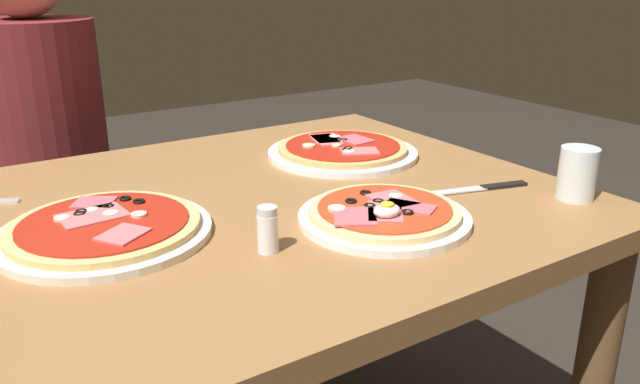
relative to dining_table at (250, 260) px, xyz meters
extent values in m
cube|color=olive|center=(0.00, 0.00, 0.09)|extent=(1.10, 0.88, 0.04)
cylinder|color=brown|center=(0.49, 0.38, -0.27)|extent=(0.07, 0.07, 0.68)
cylinder|color=white|center=(0.14, -0.20, 0.12)|extent=(0.27, 0.27, 0.01)
cylinder|color=#E5C17F|center=(0.14, -0.20, 0.13)|extent=(0.24, 0.24, 0.01)
cylinder|color=red|center=(0.14, -0.20, 0.14)|extent=(0.21, 0.21, 0.00)
torus|color=black|center=(0.15, -0.24, 0.14)|extent=(0.02, 0.02, 0.00)
torus|color=black|center=(0.14, -0.18, 0.14)|extent=(0.02, 0.02, 0.00)
torus|color=black|center=(0.10, -0.16, 0.14)|extent=(0.02, 0.02, 0.00)
torus|color=black|center=(0.15, -0.14, 0.14)|extent=(0.02, 0.02, 0.00)
torus|color=black|center=(0.12, -0.19, 0.14)|extent=(0.02, 0.02, 0.00)
cube|color=#C65B66|center=(0.17, -0.23, 0.14)|extent=(0.08, 0.09, 0.00)
cube|color=#C65B66|center=(0.07, -0.21, 0.14)|extent=(0.09, 0.10, 0.00)
cube|color=#D16B70|center=(0.12, -0.22, 0.14)|extent=(0.09, 0.10, 0.00)
cube|color=#D16B70|center=(0.17, -0.19, 0.14)|extent=(0.07, 0.08, 0.00)
cylinder|color=beige|center=(0.07, -0.17, 0.14)|extent=(0.03, 0.03, 0.00)
cylinder|color=beige|center=(0.18, -0.18, 0.14)|extent=(0.02, 0.02, 0.00)
ellipsoid|color=white|center=(0.11, -0.24, 0.15)|extent=(0.04, 0.03, 0.02)
cylinder|color=yellow|center=(0.11, -0.24, 0.16)|extent=(0.02, 0.02, 0.00)
cylinder|color=silver|center=(-0.25, -0.02, 0.12)|extent=(0.31, 0.31, 0.01)
cylinder|color=#DBB26B|center=(-0.25, -0.02, 0.13)|extent=(0.28, 0.28, 0.01)
cylinder|color=#A82314|center=(-0.25, -0.02, 0.14)|extent=(0.25, 0.25, 0.00)
torus|color=black|center=(-0.23, 0.03, 0.14)|extent=(0.02, 0.02, 0.00)
torus|color=black|center=(-0.27, 0.02, 0.14)|extent=(0.02, 0.02, 0.00)
torus|color=black|center=(-0.27, 0.03, 0.14)|extent=(0.02, 0.02, 0.00)
torus|color=black|center=(-0.19, 0.05, 0.14)|extent=(0.02, 0.02, 0.00)
torus|color=black|center=(-0.18, 0.03, 0.14)|extent=(0.02, 0.02, 0.00)
cube|color=#D16B70|center=(-0.24, -0.09, 0.14)|extent=(0.08, 0.08, 0.00)
cube|color=#D16B70|center=(-0.26, 0.01, 0.14)|extent=(0.10, 0.08, 0.00)
cube|color=#C65B66|center=(-0.24, 0.06, 0.14)|extent=(0.08, 0.08, 0.00)
cylinder|color=beige|center=(-0.20, -0.03, 0.14)|extent=(0.02, 0.02, 0.00)
cylinder|color=beige|center=(-0.25, 0.03, 0.14)|extent=(0.02, 0.02, 0.00)
cylinder|color=beige|center=(-0.30, 0.02, 0.14)|extent=(0.02, 0.02, 0.00)
cylinder|color=beige|center=(-0.23, 0.00, 0.14)|extent=(0.02, 0.02, 0.00)
cylinder|color=white|center=(0.29, 0.13, 0.12)|extent=(0.32, 0.32, 0.01)
cylinder|color=tan|center=(0.29, 0.13, 0.13)|extent=(0.27, 0.27, 0.01)
cylinder|color=#A82314|center=(0.29, 0.13, 0.14)|extent=(0.24, 0.24, 0.00)
torus|color=black|center=(0.31, 0.16, 0.14)|extent=(0.02, 0.02, 0.00)
torus|color=black|center=(0.27, 0.09, 0.14)|extent=(0.02, 0.02, 0.00)
torus|color=black|center=(0.28, 0.10, 0.14)|extent=(0.02, 0.02, 0.00)
cube|color=#D16B70|center=(0.29, 0.19, 0.14)|extent=(0.08, 0.09, 0.00)
cube|color=#D16B70|center=(0.29, 0.07, 0.14)|extent=(0.09, 0.08, 0.00)
cube|color=#D16B70|center=(0.28, 0.18, 0.14)|extent=(0.07, 0.10, 0.00)
cube|color=#C65B66|center=(0.33, 0.14, 0.14)|extent=(0.06, 0.08, 0.00)
cylinder|color=beige|center=(0.31, 0.19, 0.14)|extent=(0.02, 0.02, 0.00)
cylinder|color=beige|center=(0.27, 0.08, 0.14)|extent=(0.02, 0.02, 0.00)
cylinder|color=beige|center=(0.27, 0.13, 0.14)|extent=(0.02, 0.02, 0.00)
cylinder|color=beige|center=(0.22, 0.16, 0.14)|extent=(0.03, 0.03, 0.00)
cylinder|color=silver|center=(0.48, -0.30, 0.16)|extent=(0.06, 0.06, 0.09)
cylinder|color=silver|center=(0.48, -0.30, 0.13)|extent=(0.06, 0.06, 0.04)
cube|color=silver|center=(-0.35, 0.21, 0.12)|extent=(0.04, 0.02, 0.00)
cube|color=silver|center=(-0.35, 0.22, 0.12)|extent=(0.04, 0.02, 0.00)
cube|color=silver|center=(-0.35, 0.22, 0.12)|extent=(0.04, 0.02, 0.00)
cube|color=silver|center=(-0.35, 0.22, 0.12)|extent=(0.04, 0.02, 0.00)
cube|color=silver|center=(0.33, -0.17, 0.12)|extent=(0.11, 0.05, 0.00)
cube|color=black|center=(0.42, -0.19, 0.12)|extent=(0.09, 0.04, 0.01)
cylinder|color=white|center=(-0.07, -0.20, 0.14)|extent=(0.03, 0.03, 0.05)
cylinder|color=silver|center=(-0.07, -0.20, 0.17)|extent=(0.03, 0.03, 0.01)
cylinder|color=black|center=(-0.18, 0.84, -0.38)|extent=(0.29, 0.29, 0.46)
cylinder|color=maroon|center=(-0.18, 0.84, 0.11)|extent=(0.32, 0.32, 0.52)
camera|label=1|loc=(-0.45, -0.91, 0.49)|focal=35.14mm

